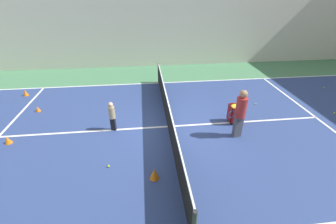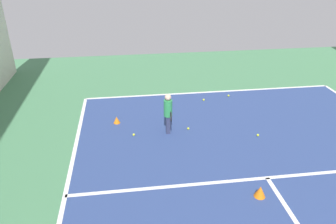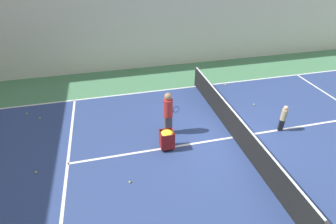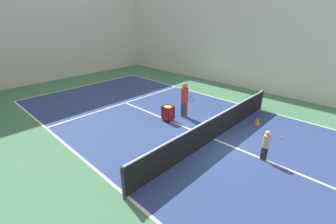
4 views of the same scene
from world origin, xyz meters
name	(u,v)px [view 1 (image 1 of 4)]	position (x,y,z in m)	size (l,w,h in m)	color
ground_plane	(168,127)	(0.00, 0.00, 0.00)	(33.07, 33.07, 0.00)	#477F56
court_playing_area	(168,127)	(0.00, 0.00, 0.00)	(9.06, 22.69, 0.00)	navy
line_sideline_left	(159,83)	(-4.53, 0.00, 0.01)	(0.10, 22.69, 0.00)	white
line_service_far	(316,117)	(0.00, 6.24, 0.01)	(9.06, 0.10, 0.00)	white
line_centre_service	(168,126)	(0.00, 0.00, 0.01)	(0.10, 12.48, 0.00)	white
tennis_net	(168,114)	(0.00, 0.00, 0.57)	(9.36, 0.10, 1.10)	#2D2D33
coach_at_net	(240,111)	(0.90, 2.42, 1.05)	(0.42, 0.70, 1.83)	#4C4C56
child_midcourt	(112,115)	(-0.02, -2.08, 0.67)	(0.29, 0.29, 1.17)	black
ball_cart	(236,111)	(-0.02, 2.69, 0.54)	(0.46, 0.50, 0.79)	maroon
training_cone_0	(154,174)	(2.64, -0.69, 0.18)	(0.27, 0.27, 0.35)	orange
training_cone_1	(25,93)	(-3.62, -6.75, 0.15)	(0.24, 0.24, 0.30)	orange
training_cone_2	(8,140)	(0.42, -5.67, 0.13)	(0.25, 0.25, 0.25)	orange
training_cone_4	(38,109)	(-1.85, -5.52, 0.12)	(0.20, 0.20, 0.24)	orange
tennis_ball_5	(109,166)	(2.03, -2.05, 0.04)	(0.07, 0.07, 0.07)	yellow
tennis_ball_8	(334,113)	(-0.20, 7.23, 0.04)	(0.07, 0.07, 0.07)	yellow
tennis_ball_10	(255,104)	(-1.37, 4.23, 0.04)	(0.07, 0.07, 0.07)	yellow
tennis_ball_11	(324,88)	(-2.79, 8.76, 0.04)	(0.07, 0.07, 0.07)	yellow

